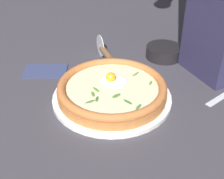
{
  "coord_description": "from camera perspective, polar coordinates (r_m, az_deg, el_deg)",
  "views": [
    {
      "loc": [
        -0.57,
        0.39,
        0.5
      ],
      "look_at": [
        0.02,
        0.01,
        0.03
      ],
      "focal_mm": 48.18,
      "sensor_mm": 36.0,
      "label": 1
    }
  ],
  "objects": [
    {
      "name": "side_bowl",
      "position": [
        1.08,
        9.78,
        7.04
      ],
      "size": [
        0.12,
        0.12,
        0.04
      ],
      "primitive_type": "cylinder",
      "color": "black",
      "rests_on": "ground"
    },
    {
      "name": "pizza_cutter",
      "position": [
        1.03,
        -1.45,
        7.3
      ],
      "size": [
        0.15,
        0.05,
        0.08
      ],
      "color": "silver",
      "rests_on": "ground"
    },
    {
      "name": "ground_plane",
      "position": [
        0.86,
        1.27,
        -2.85
      ],
      "size": [
        2.4,
        2.4,
        0.03
      ],
      "primitive_type": "cube",
      "color": "#3C3A41",
      "rests_on": "ground"
    },
    {
      "name": "folded_napkin",
      "position": [
        1.01,
        -12.55,
        3.57
      ],
      "size": [
        0.15,
        0.17,
        0.01
      ],
      "primitive_type": "cube",
      "rotation": [
        0.0,
        0.0,
        4.15
      ],
      "color": "navy",
      "rests_on": "ground"
    },
    {
      "name": "pizza_plate",
      "position": [
        0.86,
        0.0,
        -1.45
      ],
      "size": [
        0.34,
        0.34,
        0.01
      ],
      "primitive_type": "cylinder",
      "color": "white",
      "rests_on": "ground"
    },
    {
      "name": "pizza",
      "position": [
        0.84,
        0.0,
        0.12
      ],
      "size": [
        0.31,
        0.31,
        0.06
      ],
      "color": "#BF7539",
      "rests_on": "pizza_plate"
    }
  ]
}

